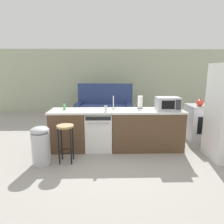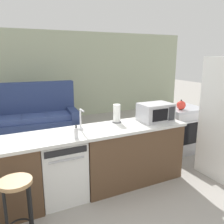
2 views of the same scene
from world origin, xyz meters
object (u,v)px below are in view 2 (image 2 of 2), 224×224
at_px(dishwasher, 61,169).
at_px(microwave, 155,112).
at_px(couch, 34,119).
at_px(stove_range, 181,129).
at_px(paper_towel_roll, 117,114).
at_px(bar_stool, 17,199).
at_px(soap_bottle, 76,133).
at_px(kettle, 181,105).

xyz_separation_m(dishwasher, microwave, (1.52, -0.00, 0.62)).
relative_size(microwave, couch, 0.24).
bearing_deg(couch, stove_range, -42.51).
xyz_separation_m(paper_towel_roll, bar_stool, (-1.55, -0.85, -0.50)).
xyz_separation_m(stove_range, soap_bottle, (-2.44, -0.77, 0.52)).
distance_m(kettle, bar_stool, 3.26).
bearing_deg(soap_bottle, dishwasher, 125.00).
distance_m(stove_range, soap_bottle, 2.61).
bearing_deg(dishwasher, paper_towel_roll, 11.65).
bearing_deg(couch, bar_stool, -101.26).
bearing_deg(soap_bottle, kettle, 15.86).
bearing_deg(kettle, soap_bottle, -164.14).
relative_size(microwave, bar_stool, 0.68).
bearing_deg(bar_stool, dishwasher, 47.11).
bearing_deg(dishwasher, couch, 88.17).
height_order(microwave, couch, couch).
relative_size(microwave, soap_bottle, 2.84).
bearing_deg(kettle, bar_stool, -160.52).
relative_size(dishwasher, bar_stool, 1.14).
bearing_deg(paper_towel_roll, soap_bottle, -151.90).
xyz_separation_m(bar_stool, couch, (0.70, 3.50, -0.14)).
distance_m(bar_stool, couch, 3.57).
bearing_deg(kettle, microwave, -155.12).
bearing_deg(couch, soap_bottle, -88.77).
height_order(kettle, bar_stool, kettle).
xyz_separation_m(kettle, bar_stool, (-3.04, -1.08, -0.45)).
distance_m(dishwasher, soap_bottle, 0.62).
relative_size(soap_bottle, bar_stool, 0.24).
xyz_separation_m(dishwasher, kettle, (2.43, 0.42, 0.56)).
xyz_separation_m(soap_bottle, couch, (-0.07, 3.07, -0.58)).
distance_m(soap_bottle, bar_stool, 0.98).
distance_m(microwave, paper_towel_roll, 0.61).
height_order(dishwasher, microwave, microwave).
bearing_deg(dishwasher, stove_range, 11.91).
bearing_deg(couch, kettle, -45.99).
distance_m(dishwasher, couch, 2.85).
distance_m(dishwasher, bar_stool, 0.90).
bearing_deg(kettle, paper_towel_roll, -171.29).
height_order(stove_range, soap_bottle, soap_bottle).
distance_m(soap_bottle, kettle, 2.37).
bearing_deg(bar_stool, microwave, 17.04).
relative_size(paper_towel_roll, bar_stool, 0.38).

